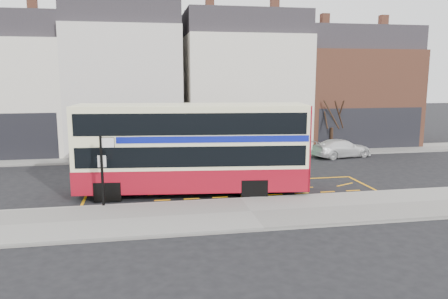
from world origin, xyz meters
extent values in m
plane|color=black|center=(0.00, 0.00, 0.00)|extent=(120.00, 120.00, 0.00)
cube|color=gray|center=(0.00, -2.30, 0.07)|extent=(40.00, 4.00, 0.15)
cube|color=gray|center=(0.00, -0.38, 0.07)|extent=(40.00, 0.15, 0.15)
cube|color=gray|center=(0.00, 11.00, 0.07)|extent=(50.00, 3.00, 0.15)
cube|color=silver|center=(-13.50, 15.00, 4.00)|extent=(8.00, 8.00, 8.00)
cube|color=#28262B|center=(-13.50, 15.00, 8.90)|extent=(8.00, 7.20, 1.80)
cube|color=brown|center=(-11.50, 14.00, 10.20)|extent=(0.60, 0.60, 1.20)
cube|color=silver|center=(-5.50, 15.00, 4.50)|extent=(8.00, 8.00, 9.00)
cube|color=#28262B|center=(-5.50, 15.00, 9.90)|extent=(8.00, 7.20, 1.80)
cube|color=black|center=(-5.50, 11.02, 1.60)|extent=(7.36, 0.06, 3.20)
cube|color=black|center=(-5.50, 11.04, 1.40)|extent=(5.60, 0.04, 2.00)
cube|color=silver|center=(3.50, 15.00, 4.25)|extent=(9.00, 8.00, 8.50)
cube|color=#28262B|center=(3.50, 15.00, 9.40)|extent=(9.00, 7.20, 1.80)
cube|color=brown|center=(0.80, 14.00, 10.70)|extent=(0.60, 0.60, 1.20)
cube|color=brown|center=(5.75, 14.00, 10.70)|extent=(0.60, 0.60, 1.20)
cube|color=#157734|center=(3.50, 11.02, 1.60)|extent=(8.28, 0.06, 3.20)
cube|color=black|center=(3.50, 11.04, 1.40)|extent=(6.30, 0.04, 2.00)
cube|color=brown|center=(12.50, 15.00, 3.75)|extent=(9.00, 8.00, 7.50)
cube|color=#28262B|center=(12.50, 15.00, 8.40)|extent=(9.00, 7.20, 1.80)
cube|color=brown|center=(9.80, 14.00, 9.70)|extent=(0.60, 0.60, 1.20)
cube|color=brown|center=(14.75, 14.00, 9.70)|extent=(0.60, 0.60, 1.20)
cube|color=black|center=(12.50, 11.02, 1.60)|extent=(8.28, 0.06, 3.20)
cube|color=black|center=(12.50, 11.04, 1.40)|extent=(6.30, 0.04, 2.00)
cube|color=#FFFAC2|center=(-2.00, 1.24, 2.31)|extent=(10.91, 3.62, 3.94)
cube|color=maroon|center=(-2.00, 1.24, 0.88)|extent=(10.96, 3.67, 1.07)
cube|color=maroon|center=(3.30, 0.64, 2.31)|extent=(0.34, 2.46, 3.94)
cube|color=black|center=(-2.00, 1.24, 2.04)|extent=(10.49, 3.63, 0.92)
cube|color=black|center=(-2.00, 1.24, 3.50)|extent=(10.49, 3.63, 0.97)
cube|color=#0D1892|center=(-1.03, 1.13, 2.82)|extent=(8.79, 3.43, 0.29)
cube|color=black|center=(-7.30, 1.84, 1.80)|extent=(0.31, 2.23, 1.56)
cube|color=black|center=(-7.30, 1.84, 3.50)|extent=(0.31, 2.23, 0.97)
cube|color=black|center=(-7.29, 1.84, 2.73)|extent=(0.24, 1.70, 0.34)
cube|color=#FFFAC2|center=(-2.00, 1.24, 4.23)|extent=(10.90, 3.53, 0.12)
cylinder|color=black|center=(-5.89, 0.58, 0.49)|extent=(1.00, 0.38, 0.97)
cylinder|color=black|center=(-5.65, 2.75, 0.49)|extent=(1.00, 0.38, 0.97)
cylinder|color=black|center=(0.68, -0.17, 0.49)|extent=(1.00, 0.38, 0.97)
cylinder|color=black|center=(0.93, 2.01, 0.49)|extent=(1.00, 0.38, 0.97)
cube|color=black|center=(-6.00, -0.40, 1.65)|extent=(0.11, 0.11, 3.00)
cube|color=white|center=(-5.70, -0.43, 2.85)|extent=(0.54, 0.10, 0.44)
cube|color=white|center=(-5.99, -0.34, 2.05)|extent=(0.35, 0.07, 0.50)
imported|color=#A5A4A8|center=(-7.06, 9.58, 0.65)|extent=(4.10, 2.59, 1.30)
imported|color=#36393D|center=(0.21, 8.41, 0.74)|extent=(4.76, 2.57, 1.49)
imported|color=white|center=(9.21, 8.83, 0.62)|extent=(4.51, 2.51, 1.23)
cylinder|color=#342217|center=(9.37, 10.93, 0.90)|extent=(0.24, 0.24, 1.80)
camera|label=1|loc=(-4.18, -18.98, 5.66)|focal=35.00mm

